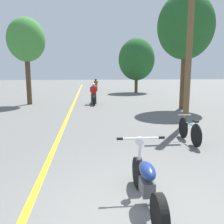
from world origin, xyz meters
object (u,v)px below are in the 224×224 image
Objects in this scene: roadside_tree_right_far at (137,60)px; bicycle_parked at (189,131)px; roadside_tree_left at (26,41)px; roadside_tree_right_near at (186,27)px; motorcycle_rider_far at (96,86)px; motorcycle_foreground at (146,182)px; utility_pole at (189,53)px; motorcycle_rider_lead at (94,96)px.

roadside_tree_right_far is 18.01m from bicycle_parked.
roadside_tree_left is 12.40m from bicycle_parked.
roadside_tree_right_near is 15.34m from motorcycle_rider_far.
motorcycle_foreground is at bearing -114.96° from roadside_tree_right_near.
roadside_tree_left reaches higher than motorcycle_foreground.
motorcycle_rider_far is at bearing 66.52° from roadside_tree_left.
roadside_tree_left reaches higher than roadside_tree_right_far.
utility_pole reaches higher than motorcycle_rider_lead.
roadside_tree_right_far reaches higher than bicycle_parked.
utility_pole is at bearing -41.98° from roadside_tree_left.
roadside_tree_right_near is at bearing -26.07° from motorcycle_rider_lead.
utility_pole is 10.74m from roadside_tree_left.
motorcycle_rider_lead is 1.03× the size of motorcycle_rider_far.
motorcycle_foreground is (-3.05, -5.65, -2.52)m from utility_pole.
roadside_tree_right_far reaches higher than motorcycle_rider_lead.
roadside_tree_right_far is at bearing 92.71° from roadside_tree_right_near.
utility_pole is at bearing 61.66° from motorcycle_foreground.
roadside_tree_right_near is at bearing 69.82° from utility_pole.
roadside_tree_right_near is 8.22m from bicycle_parked.
roadside_tree_left is (-9.49, 2.88, -0.52)m from roadside_tree_right_near.
roadside_tree_right_near is 3.07× the size of motorcycle_rider_lead.
roadside_tree_left is (-8.97, -8.21, 0.77)m from roadside_tree_right_far.
roadside_tree_right_near is 3.33× the size of motorcycle_foreground.
roadside_tree_right_near is 11.17m from roadside_tree_right_far.
bicycle_parked is (7.08, -9.45, -3.79)m from roadside_tree_left.
motorcycle_rider_lead is (-5.18, 2.54, -4.15)m from roadside_tree_right_near.
motorcycle_rider_far is (-3.09, 18.27, -2.41)m from utility_pole.
roadside_tree_left is 14.19m from motorcycle_foreground.
roadside_tree_right_far is 10.15m from motorcycle_rider_lead.
motorcycle_rider_far is at bearing 87.38° from motorcycle_rider_lead.
bicycle_parked is (2.77, -9.10, -0.16)m from motorcycle_rider_lead.
motorcycle_rider_lead is 11.49m from motorcycle_rider_far.
roadside_tree_right_near reaches higher than roadside_tree_left.
motorcycle_rider_far is at bearing 99.61° from utility_pole.
motorcycle_rider_lead is (-0.57, 12.45, 0.12)m from motorcycle_foreground.
motorcycle_rider_lead reaches higher than motorcycle_foreground.
roadside_tree_left is at bearing 175.48° from motorcycle_rider_lead.
roadside_tree_left is (-7.93, 7.13, 1.24)m from utility_pole.
utility_pole is at bearing 69.88° from bicycle_parked.
bicycle_parked is (-0.85, -2.31, -2.56)m from utility_pole.
motorcycle_rider_far is (-4.13, 2.93, -2.88)m from roadside_tree_right_far.
utility_pole is at bearing -61.97° from motorcycle_rider_lead.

